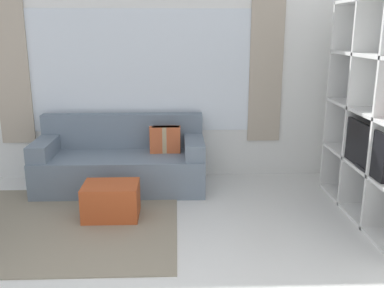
# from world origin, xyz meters

# --- Properties ---
(wall_back) EXTENTS (6.65, 0.11, 2.70)m
(wall_back) POSITION_xyz_m (0.00, 3.38, 1.36)
(wall_back) COLOR white
(wall_back) RESTS_ON ground_plane
(area_rug) EXTENTS (3.00, 2.03, 0.01)m
(area_rug) POSITION_xyz_m (-1.03, 1.77, 0.01)
(area_rug) COLOR gray
(area_rug) RESTS_ON ground_plane
(shelving_unit) EXTENTS (0.39, 1.94, 2.31)m
(shelving_unit) POSITION_xyz_m (2.56, 1.85, 1.13)
(shelving_unit) COLOR #515660
(shelving_unit) RESTS_ON ground_plane
(couch_main) EXTENTS (2.11, 0.89, 0.91)m
(couch_main) POSITION_xyz_m (-0.22, 2.90, 0.33)
(couch_main) COLOR slate
(couch_main) RESTS_ON ground_plane
(ottoman) EXTENTS (0.59, 0.44, 0.39)m
(ottoman) POSITION_xyz_m (-0.24, 1.95, 0.19)
(ottoman) COLOR #B74C23
(ottoman) RESTS_ON ground_plane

